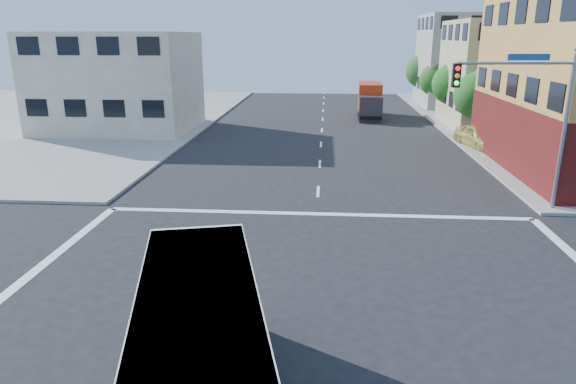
{
  "coord_description": "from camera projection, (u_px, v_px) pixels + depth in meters",
  "views": [
    {
      "loc": [
        0.32,
        -12.4,
        7.72
      ],
      "look_at": [
        -1.0,
        5.45,
        2.25
      ],
      "focal_mm": 32.0,
      "sensor_mm": 36.0,
      "label": 1
    }
  ],
  "objects": [
    {
      "name": "ground",
      "position": [
        310.0,
        329.0,
        14.1
      ],
      "size": [
        120.0,
        120.0,
        0.0
      ],
      "primitive_type": "plane",
      "color": "black",
      "rests_on": "ground"
    },
    {
      "name": "building_east_near",
      "position": [
        521.0,
        75.0,
        44.0
      ],
      "size": [
        12.06,
        10.06,
        9.0
      ],
      "color": "tan",
      "rests_on": "ground"
    },
    {
      "name": "building_east_far",
      "position": [
        477.0,
        61.0,
        57.2
      ],
      "size": [
        12.06,
        10.06,
        10.0
      ],
      "color": "#979792",
      "rests_on": "ground"
    },
    {
      "name": "building_west",
      "position": [
        118.0,
        82.0,
        42.73
      ],
      "size": [
        12.06,
        10.06,
        8.0
      ],
      "color": "beige",
      "rests_on": "ground"
    },
    {
      "name": "signal_mast_ne",
      "position": [
        529.0,
        102.0,
        22.14
      ],
      "size": [
        7.91,
        1.13,
        8.07
      ],
      "color": "gray",
      "rests_on": "ground"
    },
    {
      "name": "street_tree_a",
      "position": [
        480.0,
        93.0,
        38.85
      ],
      "size": [
        3.6,
        3.6,
        5.53
      ],
      "color": "#3A2315",
      "rests_on": "ground"
    },
    {
      "name": "street_tree_b",
      "position": [
        455.0,
        81.0,
        46.43
      ],
      "size": [
        3.8,
        3.8,
        5.79
      ],
      "color": "#3A2315",
      "rests_on": "ground"
    },
    {
      "name": "street_tree_c",
      "position": [
        437.0,
        78.0,
        54.14
      ],
      "size": [
        3.4,
        3.4,
        5.29
      ],
      "color": "#3A2315",
      "rests_on": "ground"
    },
    {
      "name": "street_tree_d",
      "position": [
        423.0,
        69.0,
        61.65
      ],
      "size": [
        4.0,
        4.0,
        6.03
      ],
      "color": "#3A2315",
      "rests_on": "ground"
    },
    {
      "name": "box_truck",
      "position": [
        370.0,
        101.0,
        50.03
      ],
      "size": [
        2.42,
        7.35,
        3.27
      ],
      "rotation": [
        0.0,
        0.0,
        -0.04
      ],
      "color": "#28272C",
      "rests_on": "ground"
    },
    {
      "name": "parked_car",
      "position": [
        479.0,
        137.0,
        36.6
      ],
      "size": [
        2.96,
        5.09,
        1.63
      ],
      "primitive_type": "imported",
      "rotation": [
        0.0,
        0.0,
        0.23
      ],
      "color": "tan",
      "rests_on": "ground"
    }
  ]
}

